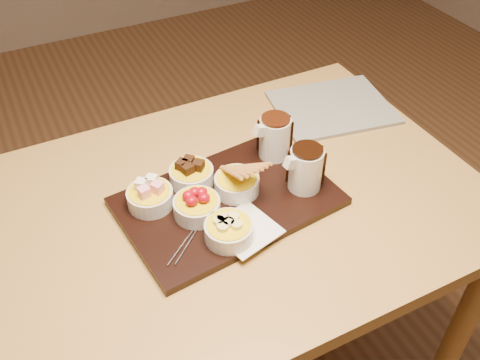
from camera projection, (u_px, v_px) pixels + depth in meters
name	position (u px, v px, depth m)	size (l,w,h in m)	color
dining_table	(218.00, 234.00, 1.26)	(1.20, 0.80, 0.75)	#AE8440
serving_board	(228.00, 201.00, 1.18)	(0.46, 0.30, 0.02)	black
napkin	(245.00, 229.00, 1.10)	(0.12, 0.12, 0.00)	white
bowl_marshmallows	(150.00, 198.00, 1.15)	(0.10, 0.10, 0.04)	silver
bowl_cake	(192.00, 176.00, 1.20)	(0.10, 0.10, 0.04)	silver
bowl_strawberries	(197.00, 207.00, 1.13)	(0.10, 0.10, 0.04)	silver
bowl_biscotti	(237.00, 184.00, 1.18)	(0.10, 0.10, 0.04)	silver
bowl_bananas	(229.00, 231.00, 1.08)	(0.10, 0.10, 0.04)	silver
pitcher_dark_chocolate	(306.00, 169.00, 1.17)	(0.07, 0.07, 0.10)	silver
pitcher_milk_chocolate	(275.00, 138.00, 1.26)	(0.07, 0.07, 0.10)	silver
fondue_skewers	(199.00, 221.00, 1.12)	(0.26, 0.03, 0.01)	silver
newspaper	(332.00, 107.00, 1.47)	(0.31, 0.25, 0.01)	beige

